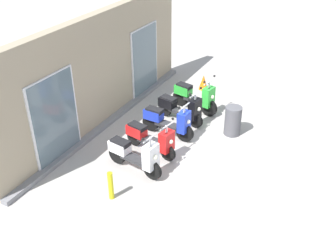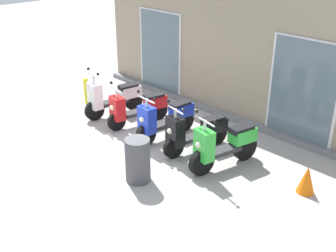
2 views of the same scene
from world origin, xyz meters
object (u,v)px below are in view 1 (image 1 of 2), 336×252
at_px(curb_bollard, 111,186).
at_px(trash_bin, 233,121).
at_px(scooter_red, 151,138).
at_px(traffic_cone, 203,82).
at_px(scooter_blue, 168,121).
at_px(scooter_white, 135,154).
at_px(scooter_black, 181,108).
at_px(scooter_green, 195,97).

bearing_deg(curb_bollard, trash_bin, -21.03).
distance_m(scooter_red, traffic_cone, 4.26).
distance_m(trash_bin, traffic_cone, 3.04).
distance_m(scooter_blue, trash_bin, 1.81).
height_order(scooter_red, scooter_blue, scooter_blue).
relative_size(scooter_white, trash_bin, 1.90).
bearing_deg(scooter_black, trash_bin, -88.87).
bearing_deg(curb_bollard, scooter_white, 2.27).
xyz_separation_m(scooter_green, trash_bin, (-0.80, -1.50, -0.06)).
distance_m(scooter_white, scooter_red, 0.88).
bearing_deg(scooter_red, scooter_blue, -1.14).
distance_m(scooter_white, scooter_blue, 1.83).
height_order(scooter_green, curb_bollard, scooter_green).
bearing_deg(scooter_green, scooter_white, 179.55).
bearing_deg(scooter_blue, scooter_white, -178.77).
distance_m(scooter_black, trash_bin, 1.60).
relative_size(scooter_white, scooter_blue, 0.99).
height_order(scooter_white, scooter_black, scooter_white).
relative_size(scooter_black, traffic_cone, 3.04).
distance_m(scooter_red, scooter_blue, 0.95).
height_order(scooter_black, scooter_green, scooter_green).
bearing_deg(scooter_red, curb_bollard, -177.05).
bearing_deg(curb_bollard, scooter_red, 2.95).
relative_size(traffic_cone, curb_bollard, 0.74).
distance_m(scooter_red, curb_bollard, 2.00).
height_order(scooter_black, traffic_cone, scooter_black).
height_order(scooter_black, curb_bollard, scooter_black).
relative_size(scooter_black, trash_bin, 1.87).
distance_m(scooter_white, scooter_black, 2.71).
relative_size(scooter_green, trash_bin, 1.91).
xyz_separation_m(scooter_black, trash_bin, (0.03, -1.60, -0.04)).
xyz_separation_m(scooter_green, traffic_cone, (1.58, 0.38, -0.23)).
relative_size(scooter_blue, scooter_green, 1.00).
bearing_deg(scooter_blue, scooter_red, 178.86).
relative_size(scooter_green, curb_bollard, 2.30).
relative_size(scooter_red, trash_bin, 1.88).
distance_m(scooter_white, traffic_cone, 5.14).
xyz_separation_m(traffic_cone, curb_bollard, (-6.24, -0.39, 0.09)).
xyz_separation_m(scooter_white, traffic_cone, (5.12, 0.35, -0.23)).
distance_m(scooter_blue, scooter_black, 0.88).
height_order(scooter_red, scooter_green, scooter_green).
distance_m(scooter_white, scooter_green, 3.54).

